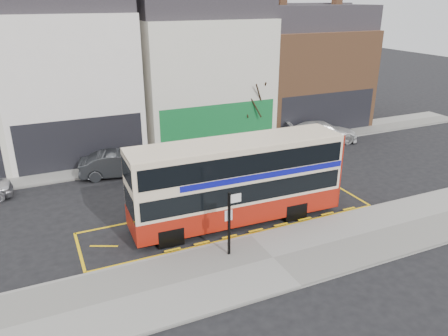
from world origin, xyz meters
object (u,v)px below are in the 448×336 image
double_decker_bus (237,180)px  car_white (322,132)px  car_grey (119,164)px  street_tree_right (253,90)px  bus_stop_post (230,217)px

double_decker_bus → car_white: 13.69m
car_grey → car_white: size_ratio=0.89×
car_grey → street_tree_right: (10.03, 2.44, 3.10)m
car_white → double_decker_bus: bearing=143.2°
bus_stop_post → car_white: 16.57m
double_decker_bus → bus_stop_post: size_ratio=3.65×
bus_stop_post → double_decker_bus: bearing=60.3°
car_white → car_grey: bearing=107.7°
car_white → street_tree_right: 5.98m
double_decker_bus → car_grey: (-3.89, 7.81, -1.33)m
double_decker_bus → car_grey: bearing=118.0°
double_decker_bus → car_white: bearing=38.8°
bus_stop_post → street_tree_right: street_tree_right is taller
bus_stop_post → car_grey: (-2.29, 10.47, -1.06)m
car_grey → street_tree_right: 10.78m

